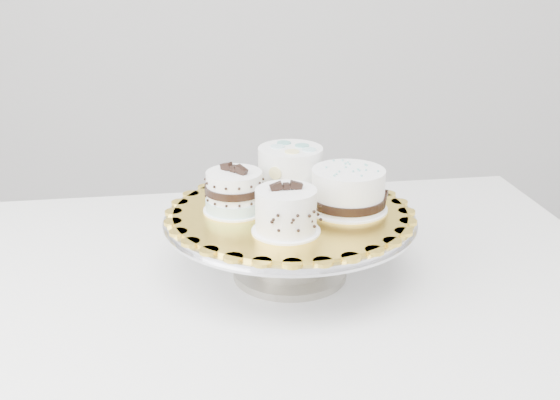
{
  "coord_description": "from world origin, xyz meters",
  "views": [
    {
      "loc": [
        0.09,
        -0.8,
        1.28
      ],
      "look_at": [
        0.09,
        0.22,
        0.89
      ],
      "focal_mm": 45.0,
      "sensor_mm": 36.0,
      "label": 1
    }
  ],
  "objects_px": {
    "cake_stand": "(290,233)",
    "cake_dots": "(290,170)",
    "cake_swirl": "(286,212)",
    "cake_ribbon": "(349,191)",
    "cake_banded": "(234,193)",
    "cake_board": "(290,212)",
    "table": "(256,314)"
  },
  "relations": [
    {
      "from": "cake_swirl",
      "to": "cake_ribbon",
      "type": "distance_m",
      "value": 0.13
    },
    {
      "from": "cake_swirl",
      "to": "cake_ribbon",
      "type": "relative_size",
      "value": 0.75
    },
    {
      "from": "table",
      "to": "cake_board",
      "type": "bearing_deg",
      "value": -8.95
    },
    {
      "from": "cake_swirl",
      "to": "cake_banded",
      "type": "height_order",
      "value": "same"
    },
    {
      "from": "cake_stand",
      "to": "cake_ribbon",
      "type": "height_order",
      "value": "cake_ribbon"
    },
    {
      "from": "cake_stand",
      "to": "cake_board",
      "type": "relative_size",
      "value": 1.09
    },
    {
      "from": "cake_stand",
      "to": "cake_banded",
      "type": "relative_size",
      "value": 3.25
    },
    {
      "from": "cake_swirl",
      "to": "cake_dots",
      "type": "relative_size",
      "value": 0.74
    },
    {
      "from": "cake_swirl",
      "to": "cake_stand",
      "type": "bearing_deg",
      "value": 74.06
    },
    {
      "from": "cake_swirl",
      "to": "cake_dots",
      "type": "distance_m",
      "value": 0.17
    },
    {
      "from": "cake_swirl",
      "to": "cake_banded",
      "type": "relative_size",
      "value": 0.85
    },
    {
      "from": "cake_board",
      "to": "cake_swirl",
      "type": "relative_size",
      "value": 3.52
    },
    {
      "from": "table",
      "to": "cake_stand",
      "type": "height_order",
      "value": "cake_stand"
    },
    {
      "from": "table",
      "to": "cake_swirl",
      "type": "xyz_separation_m",
      "value": [
        0.05,
        -0.08,
        0.22
      ]
    },
    {
      "from": "table",
      "to": "cake_banded",
      "type": "distance_m",
      "value": 0.22
    },
    {
      "from": "cake_swirl",
      "to": "cake_dots",
      "type": "bearing_deg",
      "value": 76.01
    },
    {
      "from": "cake_board",
      "to": "cake_ribbon",
      "type": "distance_m",
      "value": 0.1
    },
    {
      "from": "table",
      "to": "cake_dots",
      "type": "xyz_separation_m",
      "value": [
        0.06,
        0.08,
        0.23
      ]
    },
    {
      "from": "cake_swirl",
      "to": "cake_banded",
      "type": "distance_m",
      "value": 0.12
    },
    {
      "from": "cake_stand",
      "to": "cake_dots",
      "type": "relative_size",
      "value": 2.82
    },
    {
      "from": "cake_dots",
      "to": "cake_board",
      "type": "bearing_deg",
      "value": -115.11
    },
    {
      "from": "cake_stand",
      "to": "cake_dots",
      "type": "height_order",
      "value": "cake_dots"
    },
    {
      "from": "cake_stand",
      "to": "cake_board",
      "type": "distance_m",
      "value": 0.04
    },
    {
      "from": "cake_stand",
      "to": "cake_swirl",
      "type": "relative_size",
      "value": 3.82
    },
    {
      "from": "cake_stand",
      "to": "cake_swirl",
      "type": "distance_m",
      "value": 0.11
    },
    {
      "from": "cake_stand",
      "to": "cake_board",
      "type": "height_order",
      "value": "cake_board"
    },
    {
      "from": "cake_stand",
      "to": "cake_swirl",
      "type": "bearing_deg",
      "value": -95.11
    },
    {
      "from": "cake_swirl",
      "to": "cake_dots",
      "type": "xyz_separation_m",
      "value": [
        0.01,
        0.17,
        0.01
      ]
    },
    {
      "from": "cake_board",
      "to": "cake_banded",
      "type": "bearing_deg",
      "value": 179.78
    },
    {
      "from": "cake_ribbon",
      "to": "table",
      "type": "bearing_deg",
      "value": -164.06
    },
    {
      "from": "cake_swirl",
      "to": "cake_ribbon",
      "type": "bearing_deg",
      "value": 30.97
    },
    {
      "from": "cake_dots",
      "to": "cake_banded",
      "type": "bearing_deg",
      "value": -161.07
    }
  ]
}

